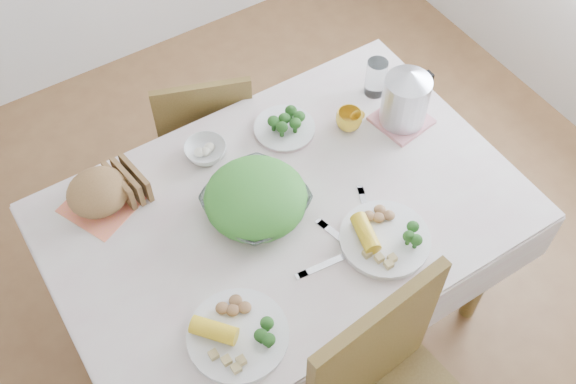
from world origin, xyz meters
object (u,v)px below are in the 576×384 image
yellow_mug (349,120)px  electric_kettle (406,98)px  dinner_plate_right (385,239)px  salad_bowl (256,203)px  dinner_plate_left (238,336)px  dining_table (286,269)px  chair_far (204,124)px

yellow_mug → electric_kettle: 0.21m
dinner_plate_right → yellow_mug: (0.18, 0.45, 0.03)m
yellow_mug → dinner_plate_right: bearing=-112.0°
salad_bowl → electric_kettle: 0.64m
salad_bowl → dinner_plate_left: salad_bowl is taller
dinner_plate_left → yellow_mug: yellow_mug is taller
dining_table → electric_kettle: size_ratio=6.19×
salad_bowl → chair_far: bearing=78.6°
dining_table → dinner_plate_right: bearing=-54.0°
dinner_plate_left → electric_kettle: (0.91, 0.41, 0.11)m
chair_far → salad_bowl: 0.77m
salad_bowl → yellow_mug: size_ratio=3.33×
dinner_plate_left → electric_kettle: bearing=24.2°
chair_far → salad_bowl: chair_far is taller
chair_far → dinner_plate_right: size_ratio=2.97×
chair_far → dinner_plate_right: 1.05m
dinner_plate_left → dinner_plate_right: size_ratio=1.02×
yellow_mug → electric_kettle: electric_kettle is taller
dinner_plate_left → dinner_plate_right: bearing=3.6°
salad_bowl → dinner_plate_right: 0.42m
chair_far → electric_kettle: (0.50, -0.62, 0.42)m
chair_far → yellow_mug: (0.32, -0.54, 0.33)m
dining_table → yellow_mug: yellow_mug is taller
dining_table → electric_kettle: electric_kettle is taller
salad_bowl → dinner_plate_left: bearing=-127.5°
electric_kettle → salad_bowl: bearing=-175.1°
chair_far → electric_kettle: bearing=148.9°
dining_table → chair_far: size_ratio=1.65×
chair_far → salad_bowl: (-0.14, -0.68, 0.34)m
dinner_plate_right → salad_bowl: bearing=130.9°
dining_table → dinner_plate_right: 0.52m
chair_far → dining_table: bearing=105.9°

